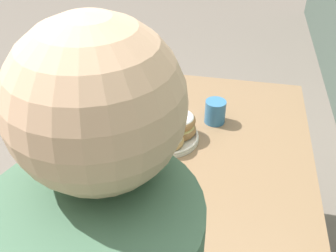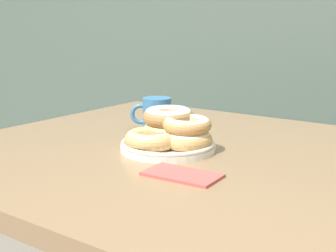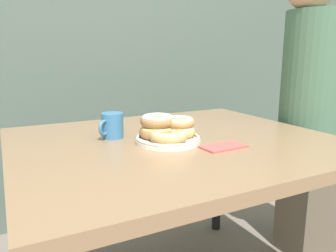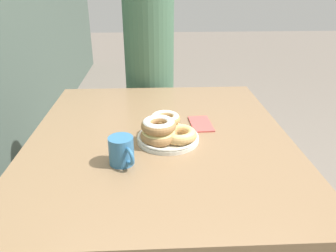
% 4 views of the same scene
% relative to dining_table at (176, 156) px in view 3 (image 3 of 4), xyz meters
% --- Properties ---
extents(wall_back, '(8.00, 0.05, 2.60)m').
position_rel_dining_table_xyz_m(wall_back, '(0.00, 0.97, 0.65)').
color(wall_back, '#47564C').
rests_on(wall_back, ground_plane).
extents(dining_table, '(1.15, 0.99, 0.72)m').
position_rel_dining_table_xyz_m(dining_table, '(0.00, 0.00, 0.00)').
color(dining_table, '#846647').
rests_on(dining_table, ground_plane).
extents(donut_plate, '(0.25, 0.24, 0.10)m').
position_rel_dining_table_xyz_m(donut_plate, '(-0.05, -0.02, 0.11)').
color(donut_plate, silver).
rests_on(donut_plate, dining_table).
extents(coffee_mug, '(0.11, 0.09, 0.09)m').
position_rel_dining_table_xyz_m(coffee_mug, '(-0.20, 0.13, 0.11)').
color(coffee_mug, teal).
rests_on(coffee_mug, dining_table).
extents(person_figure, '(0.39, 0.28, 1.44)m').
position_rel_dining_table_xyz_m(person_figure, '(0.78, 0.04, 0.09)').
color(person_figure, brown).
rests_on(person_figure, ground_plane).
extents(napkin, '(0.16, 0.09, 0.01)m').
position_rel_dining_table_xyz_m(napkin, '(0.09, -0.17, 0.07)').
color(napkin, '#BC4C47').
rests_on(napkin, dining_table).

